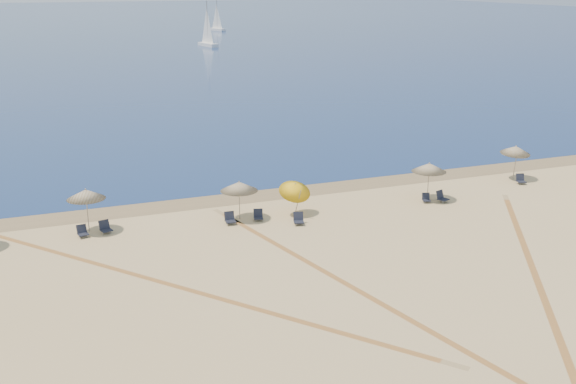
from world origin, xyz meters
The scene contains 19 objects.
ground centered at (0.00, 0.00, 0.00)m, with size 160.00×160.00×0.00m, color tan.
ocean centered at (0.00, 225.00, 0.01)m, with size 500.00×500.00×0.00m, color #0C2151.
wet_sand centered at (0.00, 24.00, 0.00)m, with size 500.00×500.00×0.00m, color olive.
umbrella_1 centered at (-11.93, 20.86, 2.24)m, with size 2.18×2.18×2.59m.
umbrella_2 centered at (-3.19, 19.83, 2.06)m, with size 2.25×2.25×2.40m.
umbrella_3 centered at (0.21, 19.31, 1.70)m, with size 1.95×1.98×2.42m.
umbrella_4 centered at (9.45, 19.05, 2.19)m, with size 2.25×2.25×2.53m.
umbrella_5 centered at (17.85, 21.00, 2.18)m, with size 2.12×2.16×2.56m.
chair_2 centered at (-12.35, 20.15, 0.29)m, with size 0.66×0.74×0.67m.
chair_3 centered at (-11.07, 20.31, 0.32)m, with size 0.76×0.83×0.72m.
chair_4 centered at (-3.99, 19.22, 0.31)m, with size 0.62×0.72×0.71m.
chair_5 centered at (-2.21, 19.24, 0.29)m, with size 0.69×0.76×0.66m.
chair_6 centered at (-0.21, 17.70, 0.31)m, with size 0.75×0.82×0.71m.
chair_7 centered at (9.09, 18.61, 0.26)m, with size 0.65×0.70×0.60m.
chair_8 centered at (10.08, 18.33, 0.32)m, with size 0.82×0.88×0.73m.
chair_9 centered at (17.61, 19.88, 0.31)m, with size 0.75×0.81×0.69m.
sailboat_0 centered at (23.07, 127.57, 2.83)m, with size 3.02×6.48×9.36m.
sailboat_2 centered at (36.94, 170.35, 2.50)m, with size 3.35×5.67×8.25m.
tire_tracks centered at (-0.93, 8.56, 0.00)m, with size 55.95×46.24×0.00m.
Camera 1 is at (-14.63, -18.08, 13.97)m, focal length 43.17 mm.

